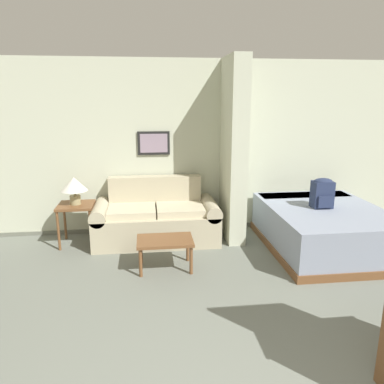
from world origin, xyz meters
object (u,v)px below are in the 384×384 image
at_px(table_lamp, 74,186).
at_px(coffee_table, 165,243).
at_px(bed, 324,228).
at_px(couch, 156,219).
at_px(backpack, 322,193).

bearing_deg(table_lamp, coffee_table, -38.69).
height_order(table_lamp, bed, table_lamp).
relative_size(coffee_table, bed, 0.35).
distance_m(table_lamp, bed, 3.51).
distance_m(couch, table_lamp, 1.24).
xyz_separation_m(coffee_table, table_lamp, (-1.20, 0.96, 0.53)).
xyz_separation_m(table_lamp, bed, (3.41, -0.57, -0.56)).
height_order(couch, coffee_table, couch).
distance_m(table_lamp, backpack, 3.40).
height_order(couch, table_lamp, table_lamp).
relative_size(couch, coffee_table, 2.67).
bearing_deg(coffee_table, bed, 9.90).
relative_size(table_lamp, backpack, 0.95).
bearing_deg(coffee_table, table_lamp, 141.31).
xyz_separation_m(bed, backpack, (-0.06, 0.02, 0.50)).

